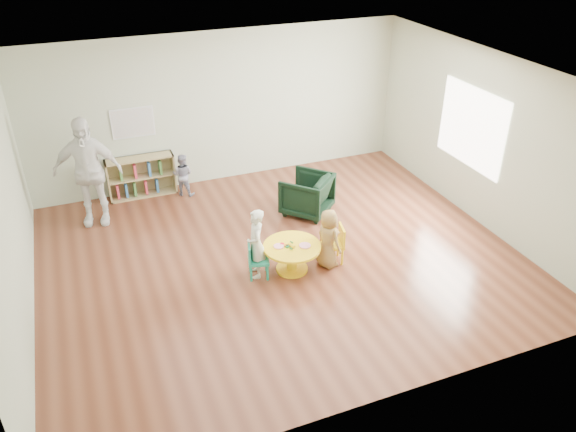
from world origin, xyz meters
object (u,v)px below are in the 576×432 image
Objects in this scene: toddler at (183,175)px; activity_table at (292,253)px; kid_chair_left at (256,259)px; child_right at (328,239)px; kid_chair_right at (335,243)px; bookshelf at (141,177)px; adult_caretaker at (88,172)px; armchair at (307,194)px; child_left at (256,244)px.

activity_table is at bearing 139.12° from toddler.
child_right is (1.08, -0.13, 0.17)m from kid_chair_left.
child_right is at bearing 125.48° from kid_chair_right.
child_right is (0.54, -0.08, 0.17)m from activity_table.
adult_caretaker reaches higher than bookshelf.
toddler is at bearing -81.28° from armchair.
kid_chair_left is at bearing -25.26° from child_left.
child_left is at bearing 129.86° from toddler.
child_left reaches higher than activity_table.
toddler is at bearing 10.51° from child_right.
child_left is at bearing 156.42° from kid_chair_left.
child_left is (0.03, 0.03, 0.24)m from kid_chair_left.
bookshelf is at bearing -76.96° from armchair.
armchair is 0.73× the size of child_left.
toddler is at bearing 107.69° from activity_table.
kid_chair_right is 4.16m from adult_caretaker.
armchair is at bearing 148.85° from child_left.
adult_caretaker is at bearing 46.12° from toddler.
child_left is 1.15× the size of child_right.
armchair is at bearing 172.95° from toddler.
activity_table is at bearing 66.12° from child_right.
toddler is (-1.48, 3.03, -0.07)m from child_right.
toddler is at bearing -158.19° from child_left.
activity_table is 1.54× the size of kid_chair_left.
toddler is at bearing 41.13° from kid_chair_right.
bookshelf is at bearing 48.24° from kid_chair_right.
adult_caretaker is at bearing -141.76° from bookshelf.
kid_chair_right is 4.00m from bookshelf.
bookshelf is 3.97m from child_right.
bookshelf is 1.25m from adult_caretaker.
child_right reaches higher than bookshelf.
activity_table is at bearing 101.18° from kid_chair_right.
adult_caretaker reaches higher than child_left.
child_right is at bearing -56.42° from bookshelf.
toddler is (-0.43, 2.87, -0.13)m from child_left.
kid_chair_right is 0.22m from child_right.
toddler is 1.73m from adult_caretaker.
armchair is at bearing -27.83° from child_right.
kid_chair_left is 2.04m from armchair.
bookshelf is 0.77m from toddler.
bookshelf is at bearing -146.67° from child_left.
kid_chair_right is 3.39m from toddler.
bookshelf is at bearing 18.09° from child_right.
armchair is at bearing 150.65° from kid_chair_left.
bookshelf reaches higher than kid_chair_right.
kid_chair_left is 0.71× the size of armchair.
activity_table is 1.44× the size of kid_chair_right.
bookshelf is (-1.12, 3.18, 0.07)m from kid_chair_left.
child_right is (-0.35, -1.58, 0.11)m from armchair.
adult_caretaker is (-3.42, 1.03, 0.57)m from armchair.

